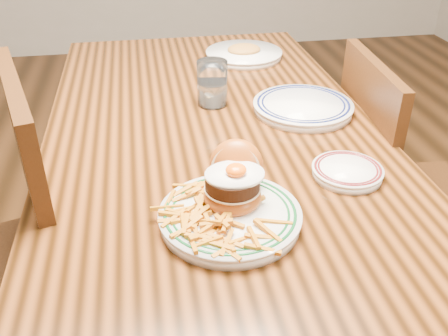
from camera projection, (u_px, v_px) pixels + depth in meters
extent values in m
plane|color=black|center=(216.00, 328.00, 1.68)|extent=(6.00, 6.00, 0.00)
cube|color=black|center=(214.00, 137.00, 1.30)|extent=(0.85, 1.60, 0.05)
cylinder|color=black|center=(100.00, 142.00, 2.06)|extent=(0.07, 0.07, 0.70)
cylinder|color=black|center=(271.00, 128.00, 2.17)|extent=(0.07, 0.07, 0.70)
cube|color=#3C210C|center=(34.00, 180.00, 1.12)|extent=(0.15, 0.44, 0.48)
cylinder|color=#3C210C|center=(54.00, 288.00, 1.53)|extent=(0.04, 0.04, 0.44)
cube|color=#3C210C|center=(411.00, 203.00, 1.56)|extent=(0.45, 0.45, 0.04)
cube|color=#3C210C|center=(364.00, 138.00, 1.42)|extent=(0.06, 0.42, 0.44)
cylinder|color=#3C210C|center=(426.00, 222.00, 1.84)|extent=(0.04, 0.04, 0.41)
cylinder|color=#3C210C|center=(332.00, 228.00, 1.81)|extent=(0.04, 0.04, 0.41)
cylinder|color=#3C210C|center=(365.00, 300.00, 1.51)|extent=(0.04, 0.04, 0.41)
cylinder|color=white|center=(230.00, 219.00, 0.94)|extent=(0.26, 0.26, 0.02)
cylinder|color=white|center=(230.00, 213.00, 0.93)|extent=(0.27, 0.27, 0.01)
torus|color=#0C481D|center=(230.00, 212.00, 0.93)|extent=(0.25, 0.25, 0.01)
torus|color=#0C481D|center=(230.00, 212.00, 0.93)|extent=(0.22, 0.22, 0.01)
ellipsoid|color=#A04414|center=(232.00, 196.00, 0.95)|extent=(0.11, 0.11, 0.05)
cylinder|color=#DCB98A|center=(232.00, 188.00, 0.94)|extent=(0.11, 0.11, 0.00)
cylinder|color=black|center=(232.00, 181.00, 0.93)|extent=(0.10, 0.10, 0.03)
ellipsoid|color=white|center=(235.00, 174.00, 0.93)|extent=(0.11, 0.09, 0.01)
ellipsoid|color=#FF5505|center=(236.00, 170.00, 0.92)|extent=(0.04, 0.04, 0.02)
ellipsoid|color=#A04414|center=(236.00, 165.00, 0.99)|extent=(0.13, 0.12, 0.12)
cylinder|color=#DCB98A|center=(235.00, 171.00, 0.98)|extent=(0.10, 0.06, 0.09)
cylinder|color=white|center=(347.00, 173.00, 1.08)|extent=(0.15, 0.15, 0.02)
cylinder|color=white|center=(348.00, 169.00, 1.08)|extent=(0.15, 0.15, 0.01)
torus|color=#571416|center=(348.00, 168.00, 1.08)|extent=(0.14, 0.14, 0.01)
torus|color=#571416|center=(348.00, 168.00, 1.08)|extent=(0.13, 0.13, 0.00)
cube|color=silver|center=(354.00, 166.00, 1.09)|extent=(0.06, 0.09, 0.00)
cylinder|color=white|center=(303.00, 108.00, 1.36)|extent=(0.27, 0.27, 0.02)
cylinder|color=white|center=(303.00, 104.00, 1.36)|extent=(0.27, 0.27, 0.01)
torus|color=#0D1545|center=(303.00, 103.00, 1.36)|extent=(0.25, 0.25, 0.01)
torus|color=#0D1545|center=(303.00, 103.00, 1.36)|extent=(0.23, 0.23, 0.01)
cylinder|color=white|center=(212.00, 83.00, 1.38)|extent=(0.08, 0.08, 0.13)
cylinder|color=silver|center=(212.00, 93.00, 1.39)|extent=(0.07, 0.07, 0.06)
cylinder|color=white|center=(244.00, 55.00, 1.74)|extent=(0.26, 0.26, 0.02)
cylinder|color=white|center=(244.00, 52.00, 1.74)|extent=(0.27, 0.27, 0.01)
ellipsoid|color=#BF7E36|center=(244.00, 49.00, 1.73)|extent=(0.12, 0.10, 0.03)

